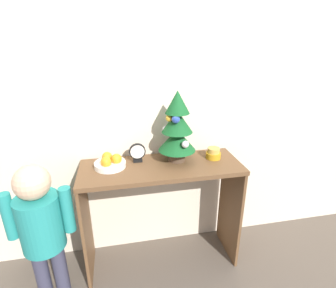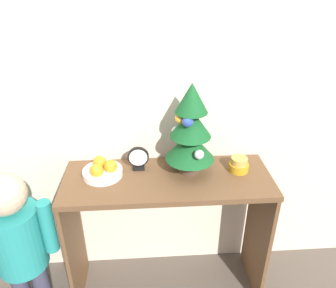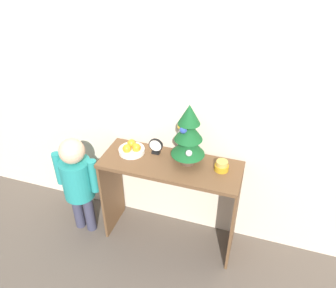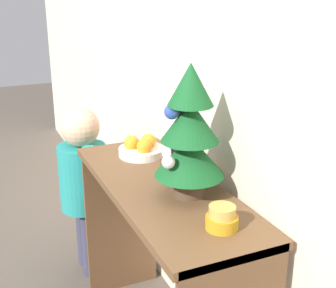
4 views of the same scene
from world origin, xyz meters
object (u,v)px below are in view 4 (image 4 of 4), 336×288
(child_figure, at_px, (83,176))
(fruit_bowl, at_px, (142,148))
(singing_bowl, at_px, (222,218))
(mini_tree, at_px, (190,133))
(desk_clock, at_px, (168,153))

(child_figure, bearing_deg, fruit_bowl, 21.78)
(fruit_bowl, height_order, singing_bowl, fruit_bowl)
(singing_bowl, bearing_deg, mini_tree, 177.00)
(desk_clock, xyz_separation_m, child_figure, (-0.62, -0.22, -0.31))
(mini_tree, distance_m, singing_bowl, 0.33)
(singing_bowl, xyz_separation_m, child_figure, (-1.15, -0.17, -0.28))
(fruit_bowl, bearing_deg, desk_clock, 14.72)
(mini_tree, xyz_separation_m, child_figure, (-0.89, -0.18, -0.48))
(singing_bowl, relative_size, desk_clock, 0.79)
(mini_tree, height_order, desk_clock, mini_tree)
(fruit_bowl, height_order, child_figure, child_figure)
(mini_tree, xyz_separation_m, fruit_bowl, (-0.45, -0.01, -0.21))
(fruit_bowl, xyz_separation_m, singing_bowl, (0.72, -0.00, 0.00))
(mini_tree, bearing_deg, child_figure, -168.22)
(mini_tree, distance_m, child_figure, 1.02)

